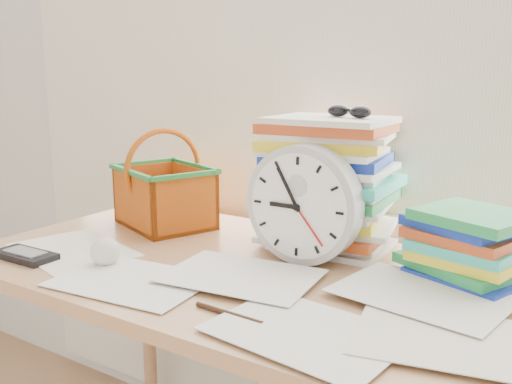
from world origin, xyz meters
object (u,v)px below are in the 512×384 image
Objects in this scene: book_stack at (464,247)px; basket at (164,179)px; paper_stack at (328,183)px; clock at (304,204)px; calculator at (25,255)px; desk at (264,302)px.

book_stack is 0.96× the size of basket.
paper_stack is at bearing 30.40° from basket.
clock is 0.65m from calculator.
book_stack is 0.81m from basket.
clock reaches higher than calculator.
desk is 4.36× the size of paper_stack.
calculator reaches higher than desk.
desk is at bearing -98.58° from paper_stack.
clock is at bearing -86.18° from paper_stack.
clock is at bearing -168.57° from book_stack.
clock is 0.35m from book_stack.
paper_stack is at bearing 168.19° from book_stack.
clock is at bearing 13.43° from basket.
basket is 0.42m from calculator.
clock is 1.04× the size of book_stack.
paper_stack reaches higher than clock.
clock is 1.73× the size of calculator.
paper_stack is 2.08× the size of calculator.
paper_stack is (0.03, 0.23, 0.23)m from desk.
book_stack reaches higher than calculator.
desk is 5.25× the size of basket.
paper_stack reaches higher than book_stack.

